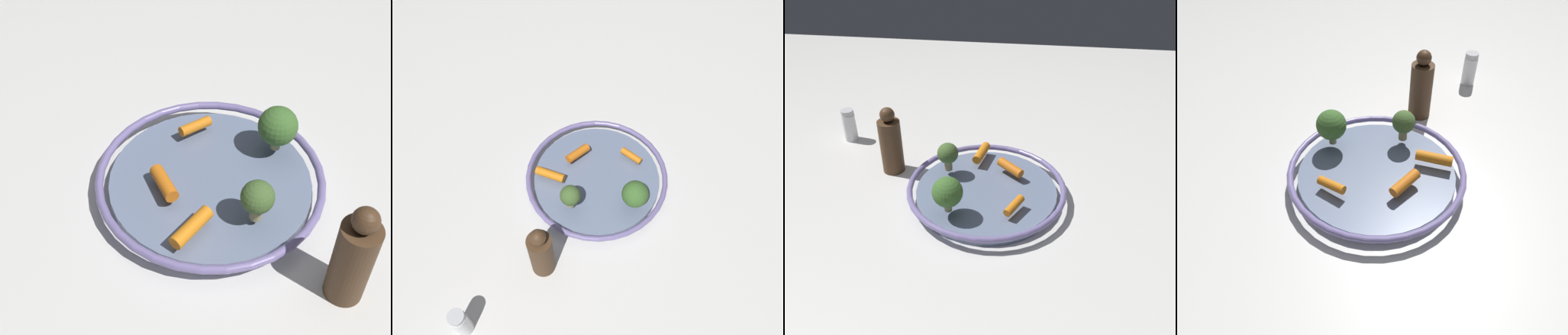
# 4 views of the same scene
# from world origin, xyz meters

# --- Properties ---
(ground_plane) EXTENTS (2.07, 2.07, 0.00)m
(ground_plane) POSITION_xyz_m (0.00, 0.00, 0.00)
(ground_plane) COLOR silver
(serving_bowl) EXTENTS (0.33, 0.33, 0.03)m
(serving_bowl) POSITION_xyz_m (0.00, 0.00, 0.02)
(serving_bowl) COLOR slate
(serving_bowl) RESTS_ON ground_plane
(baby_carrot_left) EXTENTS (0.05, 0.06, 0.02)m
(baby_carrot_left) POSITION_xyz_m (-0.05, 0.04, 0.04)
(baby_carrot_left) COLOR orange
(baby_carrot_left) RESTS_ON serving_bowl
(baby_carrot_center) EXTENTS (0.07, 0.03, 0.02)m
(baby_carrot_center) POSITION_xyz_m (-0.10, -0.02, 0.04)
(baby_carrot_center) COLOR orange
(baby_carrot_center) RESTS_ON serving_bowl
(baby_carrot_back) EXTENTS (0.05, 0.04, 0.02)m
(baby_carrot_back) POSITION_xyz_m (0.07, 0.06, 0.04)
(baby_carrot_back) COLOR orange
(baby_carrot_back) RESTS_ON serving_bowl
(broccoli_floret_edge) EXTENTS (0.06, 0.06, 0.07)m
(broccoli_floret_edge) POSITION_xyz_m (0.09, -0.06, 0.08)
(broccoli_floret_edge) COLOR tan
(broccoli_floret_edge) RESTS_ON serving_bowl
(broccoli_floret_small) EXTENTS (0.04, 0.04, 0.06)m
(broccoli_floret_small) POSITION_xyz_m (-0.04, -0.09, 0.07)
(broccoli_floret_small) COLOR tan
(broccoli_floret_small) RESTS_ON serving_bowl
(salt_shaker) EXTENTS (0.03, 0.03, 0.08)m
(salt_shaker) POSITION_xyz_m (-0.19, -0.37, 0.04)
(salt_shaker) COLOR white
(salt_shaker) RESTS_ON ground_plane
(pepper_mill) EXTENTS (0.05, 0.05, 0.16)m
(pepper_mill) POSITION_xyz_m (-0.07, -0.22, 0.07)
(pepper_mill) COLOR #4C331E
(pepper_mill) RESTS_ON ground_plane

